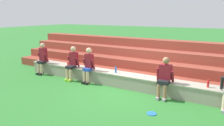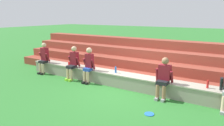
# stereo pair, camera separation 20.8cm
# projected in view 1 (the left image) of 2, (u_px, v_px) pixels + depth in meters

# --- Properties ---
(ground_plane) EXTENTS (80.00, 80.00, 0.00)m
(ground_plane) POSITION_uv_depth(u_px,v_px,m) (126.00, 90.00, 7.53)
(ground_plane) COLOR #2D752D
(stone_seating_wall) EXTENTS (9.74, 0.60, 0.50)m
(stone_seating_wall) POSITION_uv_depth(u_px,v_px,m) (130.00, 81.00, 7.71)
(stone_seating_wall) COLOR gray
(stone_seating_wall) RESTS_ON ground
(brick_bleachers) EXTENTS (13.44, 2.61, 1.52)m
(brick_bleachers) POSITION_uv_depth(u_px,v_px,m) (150.00, 62.00, 9.35)
(brick_bleachers) COLOR brown
(brick_bleachers) RESTS_ON ground
(person_far_left) EXTENTS (0.51, 0.50, 1.39)m
(person_far_left) POSITION_uv_depth(u_px,v_px,m) (42.00, 58.00, 9.44)
(person_far_left) COLOR beige
(person_far_left) RESTS_ON ground
(person_left_of_center) EXTENTS (0.51, 0.60, 1.37)m
(person_left_of_center) POSITION_uv_depth(u_px,v_px,m) (72.00, 62.00, 8.59)
(person_left_of_center) COLOR #DBAD89
(person_left_of_center) RESTS_ON ground
(person_center) EXTENTS (0.48, 0.49, 1.39)m
(person_center) POSITION_uv_depth(u_px,v_px,m) (88.00, 64.00, 8.17)
(person_center) COLOR #DBAD89
(person_center) RESTS_ON ground
(person_right_of_center) EXTENTS (0.56, 0.55, 1.33)m
(person_right_of_center) POSITION_uv_depth(u_px,v_px,m) (164.00, 76.00, 6.67)
(person_right_of_center) COLOR #996B4C
(person_right_of_center) RESTS_ON ground
(water_bottle_mid_right) EXTENTS (0.07, 0.07, 0.25)m
(water_bottle_mid_right) POSITION_uv_depth(u_px,v_px,m) (208.00, 83.00, 6.30)
(water_bottle_mid_right) COLOR red
(water_bottle_mid_right) RESTS_ON stone_seating_wall
(water_bottle_near_right) EXTENTS (0.07, 0.07, 0.24)m
(water_bottle_near_right) POSITION_uv_depth(u_px,v_px,m) (116.00, 70.00, 7.88)
(water_bottle_near_right) COLOR blue
(water_bottle_near_right) RESTS_ON stone_seating_wall
(plastic_cup_left_end) EXTENTS (0.08, 0.08, 0.13)m
(plastic_cup_left_end) POSITION_uv_depth(u_px,v_px,m) (68.00, 64.00, 9.06)
(plastic_cup_left_end) COLOR red
(plastic_cup_left_end) RESTS_ON stone_seating_wall
(frisbee) EXTENTS (0.26, 0.26, 0.02)m
(frisbee) POSITION_uv_depth(u_px,v_px,m) (152.00, 114.00, 5.70)
(frisbee) COLOR blue
(frisbee) RESTS_ON ground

